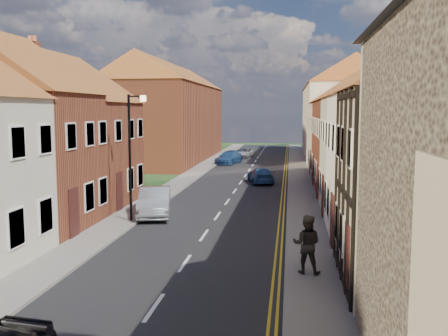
{
  "coord_description": "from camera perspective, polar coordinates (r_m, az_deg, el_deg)",
  "views": [
    {
      "loc": [
        3.61,
        -2.72,
        5.36
      ],
      "look_at": [
        0.1,
        23.8,
        2.28
      ],
      "focal_mm": 40.0,
      "sensor_mm": 36.0,
      "label": 1
    }
  ],
  "objects": [
    {
      "name": "cottage_r_cream_far",
      "position": [
        42.8,
        15.25,
        5.16
      ],
      "size": [
        8.3,
        6.0,
        9.0
      ],
      "color": "beige",
      "rests_on": "ground"
    },
    {
      "name": "car_far",
      "position": [
        50.31,
        0.55,
        1.19
      ],
      "size": [
        2.71,
        4.65,
        1.27
      ],
      "primitive_type": "imported",
      "rotation": [
        0.0,
        0.0,
        -0.23
      ],
      "color": "navy",
      "rests_on": "ground"
    },
    {
      "name": "car_mid",
      "position": [
        25.76,
        -7.93,
        -3.85
      ],
      "size": [
        2.43,
        4.63,
        1.45
      ],
      "primitive_type": "imported",
      "rotation": [
        0.0,
        0.0,
        0.21
      ],
      "color": "#98999F",
      "rests_on": "ground"
    },
    {
      "name": "pavement_right",
      "position": [
        33.15,
        8.82,
        -2.7
      ],
      "size": [
        1.8,
        90.0,
        0.12
      ],
      "primitive_type": "cube",
      "color": "slate",
      "rests_on": "ground"
    },
    {
      "name": "cottage_r_cream_mid",
      "position": [
        26.84,
        19.84,
        4.31
      ],
      "size": [
        8.3,
        5.2,
        9.0
      ],
      "color": "beige",
      "rests_on": "ground"
    },
    {
      "name": "cottage_l_pink",
      "position": [
        29.55,
        -18.42,
        4.33
      ],
      "size": [
        8.3,
        6.3,
        8.8
      ],
      "color": "brown",
      "rests_on": "ground"
    },
    {
      "name": "lamppost",
      "position": [
        23.97,
        -10.53,
        2.11
      ],
      "size": [
        0.88,
        0.15,
        6.0
      ],
      "color": "black",
      "rests_on": "pavement_left"
    },
    {
      "name": "pedestrian_right",
      "position": [
        16.47,
        9.44,
        -8.58
      ],
      "size": [
        1.03,
        0.86,
        1.92
      ],
      "primitive_type": "imported",
      "rotation": [
        0.0,
        0.0,
        2.98
      ],
      "color": "black",
      "rests_on": "pavement_right"
    },
    {
      "name": "block_left_far",
      "position": [
        54.28,
        -6.25,
        6.47
      ],
      "size": [
        8.3,
        24.2,
        10.5
      ],
      "color": "brown",
      "rests_on": "ground"
    },
    {
      "name": "block_right_far",
      "position": [
        58.0,
        13.26,
        6.34
      ],
      "size": [
        8.3,
        24.2,
        10.5
      ],
      "color": "beige",
      "rests_on": "ground"
    },
    {
      "name": "car_distant",
      "position": [
        57.41,
        2.29,
        1.75
      ],
      "size": [
        2.23,
        4.01,
        1.06
      ],
      "primitive_type": "imported",
      "rotation": [
        0.0,
        0.0,
        -0.13
      ],
      "color": "#A3A6AB",
      "rests_on": "ground"
    },
    {
      "name": "road",
      "position": [
        33.35,
        1.23,
        -2.65
      ],
      "size": [
        7.0,
        90.0,
        0.02
      ],
      "primitive_type": "cube",
      "color": "black",
      "rests_on": "ground"
    },
    {
      "name": "pavement_left",
      "position": [
        34.1,
        -6.14,
        -2.4
      ],
      "size": [
        1.8,
        90.0,
        0.12
      ],
      "primitive_type": "cube",
      "color": "slate",
      "rests_on": "ground"
    },
    {
      "name": "cottage_r_pink",
      "position": [
        32.13,
        17.8,
        4.68
      ],
      "size": [
        8.3,
        6.0,
        9.0
      ],
      "color": "brown",
      "rests_on": "ground"
    },
    {
      "name": "car_far_b",
      "position": [
        37.09,
        4.22,
        -0.87
      ],
      "size": [
        2.39,
        4.14,
        1.13
      ],
      "primitive_type": "imported",
      "rotation": [
        0.0,
        0.0,
        3.36
      ],
      "color": "navy",
      "rests_on": "ground"
    },
    {
      "name": "cottage_r_white_far",
      "position": [
        37.46,
        16.34,
        4.97
      ],
      "size": [
        8.3,
        5.2,
        9.0
      ],
      "color": "brown",
      "rests_on": "ground"
    },
    {
      "name": "cottage_r_white_near",
      "position": [
        21.6,
        22.86,
        3.71
      ],
      "size": [
        8.3,
        6.0,
        9.0
      ],
      "color": "white",
      "rests_on": "ground"
    }
  ]
}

